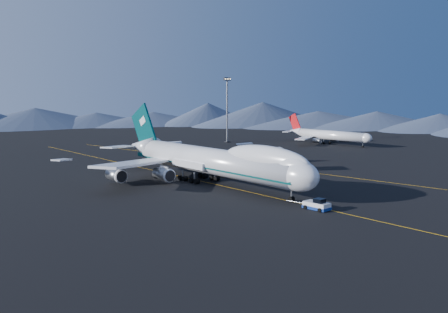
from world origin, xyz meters
TOP-DOWN VIEW (x-y plane):
  - ground at (0.00, 0.00)m, footprint 500.00×500.00m
  - taxiway_line_main at (0.00, 0.00)m, footprint 0.25×220.00m
  - taxiway_line_side at (30.00, 10.00)m, footprint 28.08×198.09m
  - mountain_ridge at (124.84, 10.92)m, footprint 374.91×567.11m
  - boeing_747 at (0.00, 0.03)m, footprint 59.62×72.43m
  - pushback_tug at (-1.51, -34.46)m, footprint 3.21×5.33m
  - second_jet at (98.38, 43.16)m, footprint 40.17×45.38m
  - service_van at (42.68, 11.95)m, footprint 3.64×5.96m
  - floodlight_mast at (69.54, 77.32)m, footprint 3.59×2.69m

SIDE VIEW (x-z plane):
  - ground at x=0.00m, z-range 0.00..0.00m
  - taxiway_line_main at x=0.00m, z-range 0.01..0.01m
  - taxiway_line_side at x=30.00m, z-range 0.01..0.01m
  - pushback_tug at x=-1.51m, z-range -0.42..1.85m
  - service_van at x=42.68m, z-range 0.00..1.54m
  - second_jet at x=98.38m, z-range -2.55..10.37m
  - boeing_747 at x=0.00m, z-range -3.87..15.50m
  - mountain_ridge at x=124.84m, z-range 0.00..12.00m
  - floodlight_mast at x=69.54m, z-range 0.19..29.26m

